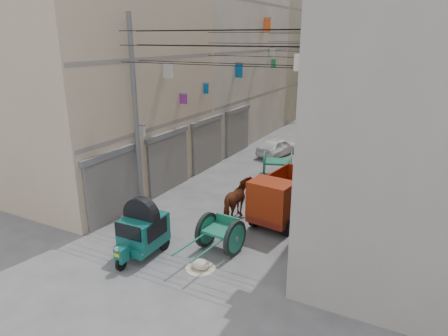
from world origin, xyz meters
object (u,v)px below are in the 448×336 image
Objects in this scene: auto_rickshaw at (142,229)px; feed_sack at (200,264)px; distant_car_white at (278,147)px; horse at (239,201)px; distant_car_green at (357,105)px; distant_car_grey at (341,126)px; second_cart at (278,163)px; tonga_cart at (220,233)px; mini_truck at (281,201)px.

auto_rickshaw is 2.33m from feed_sack.
distant_car_white reaches higher than feed_sack.
horse is 0.46× the size of distant_car_green.
feed_sack is at bearing 1.65° from auto_rickshaw.
distant_car_white is (-0.23, 13.52, -0.37)m from auto_rickshaw.
distant_car_grey reaches higher than feed_sack.
distant_car_white is (-1.35, 3.66, -0.14)m from second_cart.
auto_rickshaw is at bearing -177.14° from feed_sack.
distant_car_green is (-1.08, 30.57, -0.05)m from tonga_cart.
mini_truck is 0.89× the size of distant_car_green.
second_cart is 11.60m from distant_car_grey.
horse is at bearing 105.56° from distant_car_green.
distant_car_green reaches higher than distant_car_white.
distant_car_white is (-2.45, 12.09, -0.10)m from tonga_cart.
tonga_cart is (2.22, 1.42, -0.27)m from auto_rickshaw.
mini_truck is 1.15× the size of distant_car_white.
auto_rickshaw is 1.16× the size of horse.
mini_truck reaches higher than second_cart.
tonga_cart is at bearing -103.17° from mini_truck.
feed_sack is 0.19× the size of distant_car_white.
horse is at bearing -156.88° from mini_truck.
auto_rickshaw is 13.52m from distant_car_white.
auto_rickshaw reaches higher than second_cart.
horse reaches higher than second_cart.
horse reaches higher than distant_car_white.
feed_sack is (-0.02, -1.31, -0.50)m from tonga_cart.
tonga_cart is 1.41m from feed_sack.
auto_rickshaw reaches higher than distant_car_grey.
horse is at bearing 116.20° from distant_car_white.
mini_truck reaches higher than horse.
distant_car_grey is at bearing 67.54° from second_cart.
tonga_cart reaches higher than distant_car_green.
second_cart is at bearing 104.38° from distant_car_green.
horse is (0.57, -5.92, 0.12)m from second_cart.
distant_car_white is at bearing 91.78° from second_cart.
distant_car_white is at bearing -84.01° from horse.
mini_truck is 6.15× the size of feed_sack.
distant_car_green is (-2.16, 27.59, -0.36)m from mini_truck.
distant_car_green is at bearing 95.49° from distant_car_grey.
distant_car_white is (-2.43, 13.41, 0.40)m from feed_sack.
horse reaches higher than distant_car_grey.
distant_car_grey is at bearing 101.31° from mini_truck.
feed_sack is 0.31× the size of horse.
auto_rickshaw is at bearing -115.03° from second_cart.
distant_car_green reaches higher than distant_car_grey.
distant_car_grey is (-0.28, 21.31, 0.42)m from feed_sack.
mini_truck is (1.08, 2.98, 0.31)m from tonga_cart.
tonga_cart is 3.19m from mini_truck.
auto_rickshaw is at bearing -93.87° from distant_car_grey.
feed_sack is at bearing 115.10° from distant_car_white.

